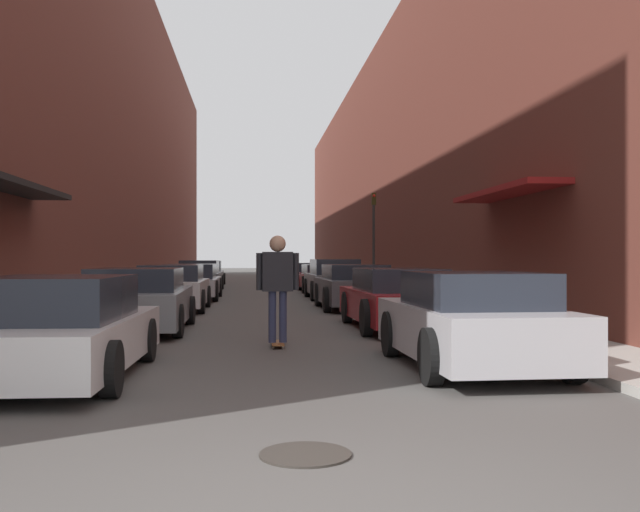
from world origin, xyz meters
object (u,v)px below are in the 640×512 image
(parked_car_right_2, at_px, (354,287))
(parked_car_right_5, at_px, (310,275))
(parked_car_left_0, at_px, (57,330))
(manhole_cover, at_px, (305,454))
(parked_car_left_5, at_px, (206,274))
(traffic_light, at_px, (374,232))
(parked_car_left_3, at_px, (191,282))
(parked_car_right_4, at_px, (322,278))
(parked_car_left_2, at_px, (172,288))
(parked_car_left_4, at_px, (200,276))
(parked_car_right_1, at_px, (397,299))
(parked_car_right_3, at_px, (334,280))
(parked_car_left_1, at_px, (138,301))
(skateboarder, at_px, (278,278))
(parked_car_right_0, at_px, (472,322))

(parked_car_right_2, height_order, parked_car_right_5, parked_car_right_2)
(parked_car_left_0, distance_m, manhole_cover, 4.64)
(parked_car_left_5, xyz_separation_m, manhole_cover, (2.81, -32.52, -0.62))
(manhole_cover, bearing_deg, parked_car_right_2, 80.44)
(parked_car_left_5, height_order, parked_car_right_2, parked_car_left_5)
(traffic_light, bearing_deg, parked_car_left_3, -172.69)
(parked_car_left_3, height_order, parked_car_right_4, parked_car_left_3)
(parked_car_left_2, bearing_deg, parked_car_left_4, 90.36)
(parked_car_left_5, distance_m, parked_car_right_1, 23.88)
(parked_car_left_5, distance_m, traffic_light, 13.48)
(parked_car_right_3, bearing_deg, parked_car_right_4, 89.21)
(parked_car_right_2, distance_m, parked_car_right_5, 15.47)
(parked_car_left_2, distance_m, parked_car_right_3, 7.41)
(parked_car_right_3, xyz_separation_m, manhole_cover, (-2.53, -20.16, -0.67))
(parked_car_left_5, relative_size, parked_car_right_1, 0.95)
(parked_car_right_2, xyz_separation_m, parked_car_right_4, (0.08, 10.43, -0.04))
(parked_car_left_1, distance_m, parked_car_left_3, 10.96)
(parked_car_right_5, relative_size, skateboarder, 2.20)
(parked_car_right_2, bearing_deg, parked_car_right_3, 89.90)
(parked_car_left_3, bearing_deg, parked_car_left_2, -90.59)
(parked_car_right_1, distance_m, traffic_light, 12.11)
(skateboarder, bearing_deg, manhole_cover, -90.19)
(parked_car_left_4, relative_size, parked_car_right_2, 1.14)
(parked_car_left_0, height_order, parked_car_right_1, same)
(parked_car_right_5, distance_m, traffic_light, 9.65)
(parked_car_right_1, relative_size, skateboarder, 2.43)
(parked_car_left_4, relative_size, parked_car_right_4, 0.98)
(parked_car_right_4, bearing_deg, skateboarder, -97.80)
(parked_car_left_5, relative_size, parked_car_right_4, 0.89)
(parked_car_left_3, bearing_deg, manhole_cover, -82.76)
(parked_car_left_5, distance_m, skateboarder, 26.13)
(parked_car_right_1, height_order, skateboarder, skateboarder)
(parked_car_left_5, relative_size, skateboarder, 2.30)
(parked_car_left_5, height_order, traffic_light, traffic_light)
(manhole_cover, bearing_deg, parked_car_right_0, 57.33)
(parked_car_left_2, xyz_separation_m, manhole_cover, (2.63, -14.85, -0.62))
(parked_car_left_4, xyz_separation_m, manhole_cover, (2.70, -26.51, -0.64))
(parked_car_left_2, distance_m, parked_car_right_0, 12.06)
(parked_car_left_2, height_order, skateboarder, skateboarder)
(parked_car_left_4, distance_m, parked_car_right_3, 8.23)
(parked_car_left_2, xyz_separation_m, parked_car_left_4, (-0.07, 11.66, 0.03))
(traffic_light, bearing_deg, parked_car_right_5, 99.95)
(parked_car_right_0, bearing_deg, manhole_cover, -122.67)
(parked_car_left_4, height_order, traffic_light, traffic_light)
(parked_car_left_1, xyz_separation_m, skateboarder, (2.72, -2.75, 0.53))
(skateboarder, bearing_deg, parked_car_right_4, 82.20)
(parked_car_left_0, bearing_deg, parked_car_left_1, 89.06)
(parked_car_left_2, relative_size, parked_car_left_3, 0.84)
(traffic_light, bearing_deg, manhole_cover, -101.13)
(parked_car_left_3, xyz_separation_m, parked_car_right_5, (5.09, 10.20, -0.03))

